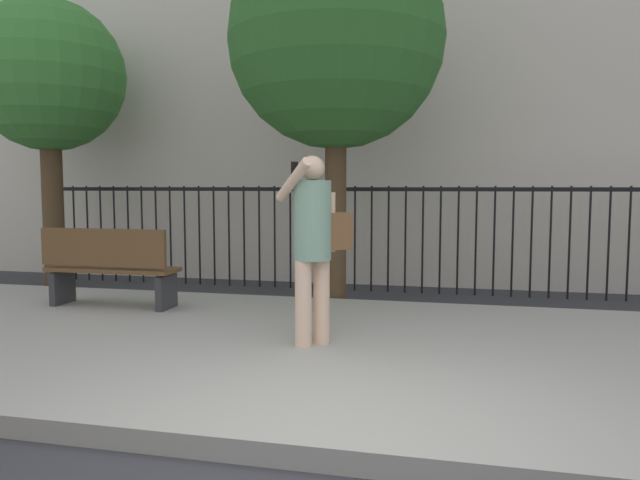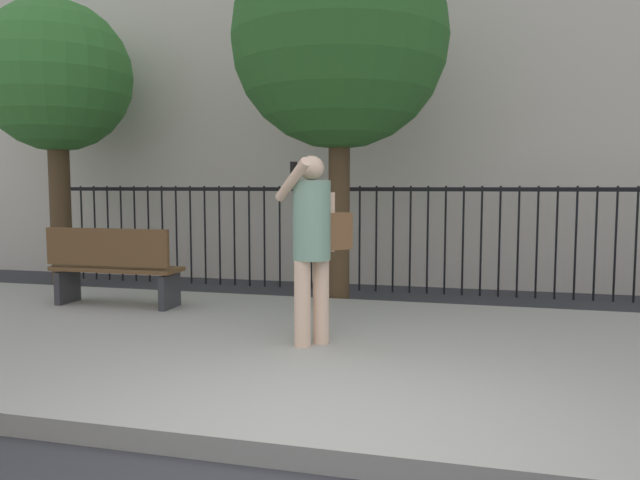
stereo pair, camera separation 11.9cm
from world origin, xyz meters
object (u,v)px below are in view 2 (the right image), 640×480
Objects in this scene: pedestrian_on_phone at (314,236)px; street_bench at (113,265)px; street_tree_mid at (56,79)px; street_tree_near at (340,41)px.

street_bench is (-2.79, 1.08, -0.50)m from pedestrian_on_phone.
street_tree_near is at bearing -6.36° from street_tree_mid.
pedestrian_on_phone is 0.36× the size of street_tree_near.
street_tree_near reaches higher than pedestrian_on_phone.
pedestrian_on_phone reaches higher than street_bench.
street_tree_mid is (-4.61, 0.51, -0.18)m from street_tree_near.
street_bench is at bearing 158.79° from pedestrian_on_phone.
street_bench is 0.36× the size of street_tree_mid.
street_bench is 3.85m from street_tree_mid.
street_tree_mid is at bearing 149.12° from pedestrian_on_phone.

